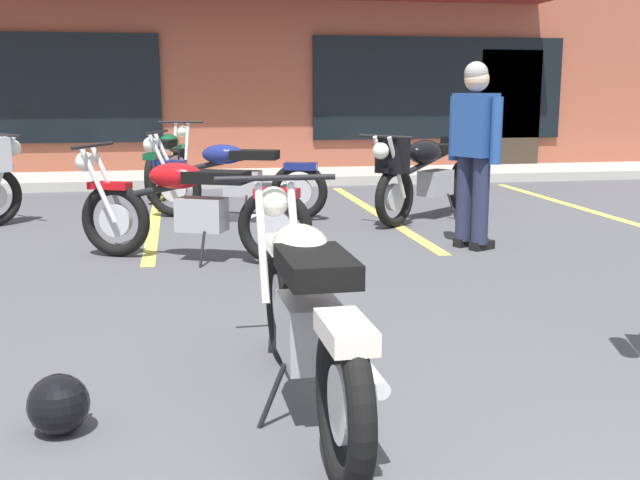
{
  "coord_description": "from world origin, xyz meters",
  "views": [
    {
      "loc": [
        -1.01,
        -1.41,
        1.43
      ],
      "look_at": [
        -0.19,
        3.11,
        0.55
      ],
      "focal_mm": 44.07,
      "sensor_mm": 36.0,
      "label": 1
    }
  ],
  "objects_px": {
    "motorcycle_black_cruiser": "(426,173)",
    "helmet_on_pavement": "(59,404)",
    "motorcycle_foreground_classic": "(306,310)",
    "person_in_black_shirt": "(474,144)",
    "motorcycle_blue_standard": "(190,207)",
    "motorcycle_orange_scrambler": "(168,161)",
    "motorcycle_green_cafe_racer": "(234,178)"
  },
  "relations": [
    {
      "from": "motorcycle_blue_standard",
      "to": "person_in_black_shirt",
      "type": "relative_size",
      "value": 1.18
    },
    {
      "from": "motorcycle_blue_standard",
      "to": "helmet_on_pavement",
      "type": "distance_m",
      "value": 3.44
    },
    {
      "from": "motorcycle_black_cruiser",
      "to": "motorcycle_green_cafe_racer",
      "type": "distance_m",
      "value": 2.14
    },
    {
      "from": "motorcycle_black_cruiser",
      "to": "motorcycle_blue_standard",
      "type": "relative_size",
      "value": 0.88
    },
    {
      "from": "motorcycle_orange_scrambler",
      "to": "person_in_black_shirt",
      "type": "height_order",
      "value": "person_in_black_shirt"
    },
    {
      "from": "person_in_black_shirt",
      "to": "helmet_on_pavement",
      "type": "xyz_separation_m",
      "value": [
        -3.15,
        -3.43,
        -0.82
      ]
    },
    {
      "from": "motorcycle_foreground_classic",
      "to": "motorcycle_green_cafe_racer",
      "type": "relative_size",
      "value": 1.03
    },
    {
      "from": "motorcycle_black_cruiser",
      "to": "helmet_on_pavement",
      "type": "relative_size",
      "value": 6.73
    },
    {
      "from": "person_in_black_shirt",
      "to": "motorcycle_blue_standard",
      "type": "bearing_deg",
      "value": -178.51
    },
    {
      "from": "motorcycle_foreground_classic",
      "to": "motorcycle_blue_standard",
      "type": "bearing_deg",
      "value": 97.84
    },
    {
      "from": "motorcycle_foreground_classic",
      "to": "motorcycle_black_cruiser",
      "type": "relative_size",
      "value": 1.2
    },
    {
      "from": "motorcycle_foreground_classic",
      "to": "motorcycle_orange_scrambler",
      "type": "distance_m",
      "value": 7.63
    },
    {
      "from": "motorcycle_foreground_classic",
      "to": "helmet_on_pavement",
      "type": "relative_size",
      "value": 8.11
    },
    {
      "from": "person_in_black_shirt",
      "to": "helmet_on_pavement",
      "type": "height_order",
      "value": "person_in_black_shirt"
    },
    {
      "from": "motorcycle_black_cruiser",
      "to": "motorcycle_blue_standard",
      "type": "distance_m",
      "value": 3.09
    },
    {
      "from": "person_in_black_shirt",
      "to": "helmet_on_pavement",
      "type": "distance_m",
      "value": 4.73
    },
    {
      "from": "motorcycle_black_cruiser",
      "to": "person_in_black_shirt",
      "type": "xyz_separation_m",
      "value": [
        -0.07,
        -1.59,
        0.42
      ]
    },
    {
      "from": "motorcycle_foreground_classic",
      "to": "motorcycle_green_cafe_racer",
      "type": "xyz_separation_m",
      "value": [
        0.07,
        5.44,
        0.0
      ]
    },
    {
      "from": "motorcycle_green_cafe_racer",
      "to": "motorcycle_orange_scrambler",
      "type": "height_order",
      "value": "same"
    },
    {
      "from": "motorcycle_foreground_classic",
      "to": "motorcycle_black_cruiser",
      "type": "height_order",
      "value": "same"
    },
    {
      "from": "person_in_black_shirt",
      "to": "helmet_on_pavement",
      "type": "bearing_deg",
      "value": -132.53
    },
    {
      "from": "motorcycle_blue_standard",
      "to": "motorcycle_green_cafe_racer",
      "type": "xyz_separation_m",
      "value": [
        0.52,
        2.16,
        0.0
      ]
    },
    {
      "from": "motorcycle_green_cafe_racer",
      "to": "helmet_on_pavement",
      "type": "bearing_deg",
      "value": -101.66
    },
    {
      "from": "motorcycle_orange_scrambler",
      "to": "person_in_black_shirt",
      "type": "relative_size",
      "value": 1.24
    },
    {
      "from": "motorcycle_foreground_classic",
      "to": "helmet_on_pavement",
      "type": "distance_m",
      "value": 1.12
    },
    {
      "from": "motorcycle_foreground_classic",
      "to": "motorcycle_orange_scrambler",
      "type": "xyz_separation_m",
      "value": [
        -0.68,
        7.6,
        0.0
      ]
    },
    {
      "from": "motorcycle_black_cruiser",
      "to": "helmet_on_pavement",
      "type": "height_order",
      "value": "motorcycle_black_cruiser"
    },
    {
      "from": "motorcycle_black_cruiser",
      "to": "person_in_black_shirt",
      "type": "bearing_deg",
      "value": -92.69
    },
    {
      "from": "motorcycle_foreground_classic",
      "to": "motorcycle_blue_standard",
      "type": "distance_m",
      "value": 3.31
    },
    {
      "from": "motorcycle_foreground_classic",
      "to": "motorcycle_blue_standard",
      "type": "xyz_separation_m",
      "value": [
        -0.45,
        3.28,
        0.0
      ]
    },
    {
      "from": "motorcycle_black_cruiser",
      "to": "motorcycle_green_cafe_racer",
      "type": "height_order",
      "value": "same"
    },
    {
      "from": "motorcycle_foreground_classic",
      "to": "helmet_on_pavement",
      "type": "height_order",
      "value": "motorcycle_foreground_classic"
    }
  ]
}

